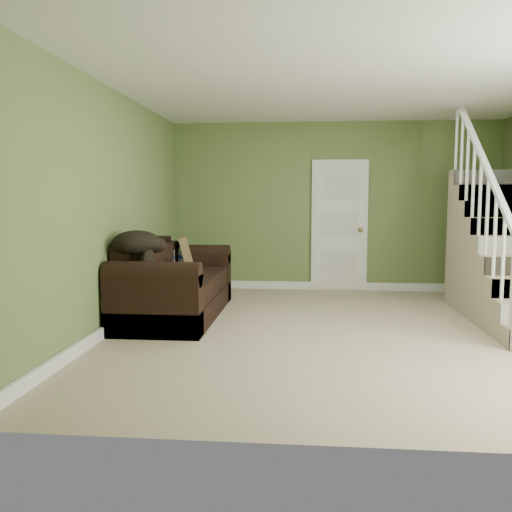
% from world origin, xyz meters
% --- Properties ---
extents(floor, '(5.00, 5.50, 0.01)m').
position_xyz_m(floor, '(0.00, 0.00, 0.00)').
color(floor, tan).
rests_on(floor, ground).
extents(ceiling, '(5.00, 5.50, 0.01)m').
position_xyz_m(ceiling, '(0.00, 0.00, 2.60)').
color(ceiling, white).
rests_on(ceiling, wall_back).
extents(wall_back, '(5.00, 0.04, 2.60)m').
position_xyz_m(wall_back, '(0.00, 2.75, 1.30)').
color(wall_back, '#5F763F').
rests_on(wall_back, floor).
extents(wall_front, '(5.00, 0.04, 2.60)m').
position_xyz_m(wall_front, '(0.00, -2.75, 1.30)').
color(wall_front, '#5F763F').
rests_on(wall_front, floor).
extents(wall_left, '(0.04, 5.50, 2.60)m').
position_xyz_m(wall_left, '(-2.50, 0.00, 1.30)').
color(wall_left, '#5F763F').
rests_on(wall_left, floor).
extents(baseboard_back, '(5.00, 0.04, 0.12)m').
position_xyz_m(baseboard_back, '(0.00, 2.72, 0.06)').
color(baseboard_back, white).
rests_on(baseboard_back, floor).
extents(baseboard_left, '(0.04, 5.50, 0.12)m').
position_xyz_m(baseboard_left, '(-2.47, 0.00, 0.06)').
color(baseboard_left, white).
rests_on(baseboard_left, floor).
extents(door, '(0.86, 0.12, 2.02)m').
position_xyz_m(door, '(0.10, 2.71, 1.01)').
color(door, white).
rests_on(door, floor).
extents(staircase, '(1.00, 2.51, 2.82)m').
position_xyz_m(staircase, '(1.99, 0.97, 0.64)').
color(staircase, tan).
rests_on(staircase, floor).
extents(sofa, '(1.00, 2.32, 0.92)m').
position_xyz_m(sofa, '(-2.02, 0.62, 0.35)').
color(sofa, black).
rests_on(sofa, floor).
extents(side_table, '(0.52, 0.52, 0.79)m').
position_xyz_m(side_table, '(-2.08, 1.20, 0.29)').
color(side_table, black).
rests_on(side_table, floor).
extents(cat, '(0.29, 0.50, 0.24)m').
position_xyz_m(cat, '(-1.96, 0.57, 0.59)').
color(cat, black).
rests_on(cat, sofa).
extents(banana, '(0.09, 0.20, 0.05)m').
position_xyz_m(banana, '(-1.78, 0.47, 0.52)').
color(banana, yellow).
rests_on(banana, sofa).
extents(throw_pillow, '(0.32, 0.48, 0.46)m').
position_xyz_m(throw_pillow, '(-2.01, 1.33, 0.70)').
color(throw_pillow, '#46311C').
rests_on(throw_pillow, sofa).
extents(throw_blanket, '(0.66, 0.77, 0.27)m').
position_xyz_m(throw_blanket, '(-2.24, -0.09, 0.95)').
color(throw_blanket, black).
rests_on(throw_blanket, sofa).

